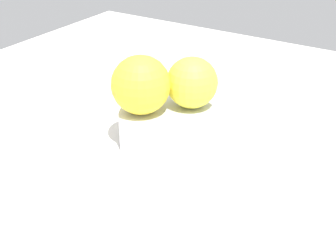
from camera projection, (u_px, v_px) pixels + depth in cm
name	position (u px, v px, depth cm)	size (l,w,h in cm)	color
ground_plane	(168.00, 150.00, 70.65)	(110.00, 110.00, 2.00)	silver
fruit_bowl	(168.00, 130.00, 68.94)	(14.41, 14.41, 5.34)	silver
orange_in_bowl_0	(192.00, 83.00, 67.79)	(7.58, 7.58, 7.58)	yellow
orange_in_bowl_1	(141.00, 85.00, 65.92)	(8.52, 8.52, 8.52)	yellow
folded_napkin	(319.00, 248.00, 50.84)	(13.81, 13.81, 0.30)	beige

